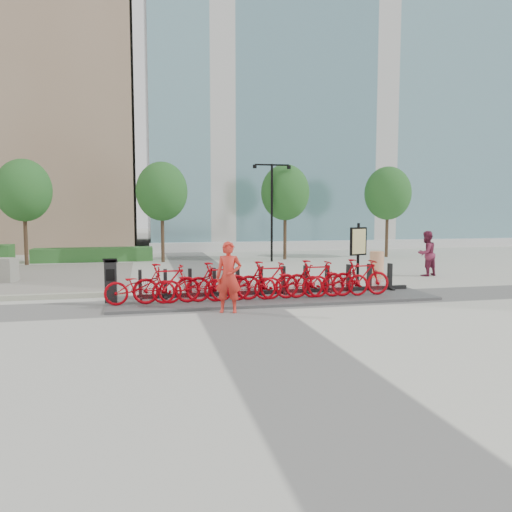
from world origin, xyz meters
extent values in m
plane|color=beige|center=(0.00, 0.00, 0.00)|extent=(120.00, 120.00, 0.00)
cube|color=#2F5A6F|center=(14.00, 26.00, 12.00)|extent=(32.00, 16.00, 24.00)
cube|color=#347033|center=(-5.00, 13.20, 0.35)|extent=(6.00, 1.20, 0.70)
cylinder|color=#432C23|center=(-8.00, 12.00, 1.50)|extent=(0.18, 0.18, 3.00)
ellipsoid|color=#236923|center=(-8.00, 12.00, 3.60)|extent=(2.60, 2.60, 2.99)
cylinder|color=#432C23|center=(-1.50, 12.00, 1.50)|extent=(0.18, 0.18, 3.00)
ellipsoid|color=#236923|center=(-1.50, 12.00, 3.60)|extent=(2.60, 2.60, 2.99)
cylinder|color=#432C23|center=(5.00, 12.00, 1.50)|extent=(0.18, 0.18, 3.00)
ellipsoid|color=#236923|center=(5.00, 12.00, 3.60)|extent=(2.60, 2.60, 2.99)
cylinder|color=#432C23|center=(11.00, 12.00, 1.50)|extent=(0.18, 0.18, 3.00)
ellipsoid|color=#236923|center=(11.00, 12.00, 3.60)|extent=(2.60, 2.60, 2.99)
cylinder|color=black|center=(4.00, 11.00, 2.50)|extent=(0.12, 0.12, 5.00)
cube|color=black|center=(3.55, 11.00, 4.95)|extent=(0.90, 0.08, 0.08)
cube|color=black|center=(4.45, 11.00, 4.95)|extent=(0.90, 0.08, 0.08)
cylinder|color=black|center=(3.10, 11.00, 4.85)|extent=(0.20, 0.20, 0.18)
cylinder|color=black|center=(4.90, 11.00, 4.85)|extent=(0.20, 0.20, 0.18)
cube|color=#4B4B4B|center=(1.30, 0.30, 0.04)|extent=(9.60, 2.40, 0.08)
imported|color=#A10009|center=(-2.60, -0.05, 0.58)|extent=(1.91, 0.67, 1.00)
imported|color=#A10009|center=(-1.88, -0.05, 0.64)|extent=(1.85, 0.52, 1.11)
imported|color=#A10009|center=(-1.16, -0.05, 0.58)|extent=(1.91, 0.67, 1.00)
imported|color=#A10009|center=(-0.44, -0.05, 0.64)|extent=(1.85, 0.52, 1.11)
imported|color=#A10009|center=(0.28, -0.05, 0.58)|extent=(1.91, 0.67, 1.00)
imported|color=#A10009|center=(1.00, -0.05, 0.64)|extent=(1.85, 0.52, 1.11)
imported|color=#A10009|center=(1.72, -0.05, 0.58)|extent=(1.91, 0.67, 1.00)
imported|color=#A10009|center=(2.44, -0.05, 0.64)|extent=(1.85, 0.52, 1.11)
imported|color=#A10009|center=(3.16, -0.05, 0.58)|extent=(1.91, 0.67, 1.00)
imported|color=#A10009|center=(3.88, -0.05, 0.64)|extent=(1.85, 0.52, 1.11)
cube|color=black|center=(-3.39, 0.46, 0.65)|extent=(0.33, 0.28, 1.13)
cube|color=black|center=(-3.39, 0.46, 1.25)|extent=(0.39, 0.33, 0.15)
cube|color=black|center=(-3.39, 0.31, 0.87)|extent=(0.23, 0.03, 0.32)
imported|color=red|center=(-0.35, -1.24, 0.93)|extent=(0.78, 0.62, 1.85)
imported|color=maroon|center=(8.65, 4.11, 0.91)|extent=(1.06, 0.93, 1.82)
cylinder|color=orange|center=(6.43, 4.01, 0.52)|extent=(0.68, 0.68, 1.05)
cylinder|color=black|center=(4.97, 2.54, 1.10)|extent=(0.10, 0.10, 2.20)
cube|color=black|center=(4.97, 2.54, 1.55)|extent=(0.71, 0.33, 1.00)
cube|color=#DFD280|center=(4.97, 2.49, 1.55)|extent=(0.59, 0.22, 0.88)
camera|label=1|loc=(-2.51, -13.86, 2.65)|focal=35.00mm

